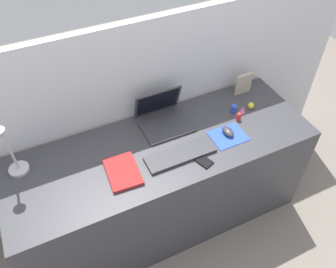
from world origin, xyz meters
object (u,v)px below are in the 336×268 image
at_px(picture_frame, 244,84).
at_px(toy_figurine_yellow, 251,106).
at_px(cell_phone, 202,160).
at_px(notebook_pad, 123,172).
at_px(toy_figurine_blue, 234,108).
at_px(keyboard, 180,154).
at_px(laptop, 163,116).
at_px(desk_lamp, 10,152).
at_px(toy_figurine_red, 239,116).
at_px(mouse, 228,131).
at_px(toy_figurine_pink, 242,109).

relative_size(picture_frame, toy_figurine_yellow, 3.38).
distance_m(cell_phone, picture_frame, 0.69).
height_order(notebook_pad, toy_figurine_blue, toy_figurine_blue).
bearing_deg(toy_figurine_yellow, toy_figurine_blue, 172.15).
xyz_separation_m(keyboard, toy_figurine_yellow, (0.60, 0.17, 0.01)).
relative_size(laptop, cell_phone, 2.34).
bearing_deg(desk_lamp, toy_figurine_blue, -2.88).
bearing_deg(toy_figurine_red, notebook_pad, -173.69).
xyz_separation_m(toy_figurine_red, toy_figurine_yellow, (0.13, 0.06, -0.01)).
distance_m(mouse, toy_figurine_pink, 0.23).
bearing_deg(toy_figurine_red, toy_figurine_pink, 38.91).
bearing_deg(toy_figurine_yellow, cell_phone, -153.46).
distance_m(keyboard, toy_figurine_yellow, 0.63).
bearing_deg(keyboard, picture_frame, 27.24).
distance_m(notebook_pad, toy_figurine_pink, 0.88).
relative_size(notebook_pad, toy_figurine_yellow, 5.40).
xyz_separation_m(mouse, picture_frame, (0.31, 0.30, 0.05)).
relative_size(notebook_pad, toy_figurine_red, 4.25).
bearing_deg(laptop, mouse, -40.38).
relative_size(keyboard, picture_frame, 2.73).
height_order(mouse, picture_frame, picture_frame).
xyz_separation_m(keyboard, picture_frame, (0.64, 0.33, 0.06)).
relative_size(mouse, toy_figurine_red, 1.70).
bearing_deg(cell_phone, toy_figurine_yellow, 6.71).
height_order(mouse, toy_figurine_yellow, toy_figurine_yellow).
distance_m(keyboard, picture_frame, 0.73).
distance_m(keyboard, desk_lamp, 0.90).
relative_size(mouse, cell_phone, 0.75).
relative_size(keyboard, desk_lamp, 1.08).
bearing_deg(toy_figurine_blue, toy_figurine_red, -97.78).
height_order(notebook_pad, toy_figurine_red, toy_figurine_red).
bearing_deg(toy_figurine_blue, notebook_pad, -168.59).
bearing_deg(notebook_pad, laptop, 40.59).
bearing_deg(laptop, toy_figurine_blue, -13.59).
xyz_separation_m(keyboard, toy_figurine_blue, (0.48, 0.19, 0.02)).
bearing_deg(toy_figurine_red, laptop, 157.26).
height_order(keyboard, toy_figurine_red, toy_figurine_red).
bearing_deg(cell_phone, notebook_pad, 146.35).
bearing_deg(toy_figurine_blue, picture_frame, 40.89).
distance_m(desk_lamp, picture_frame, 1.50).
relative_size(keyboard, cell_phone, 3.20).
height_order(toy_figurine_blue, toy_figurine_yellow, toy_figurine_blue).
xyz_separation_m(picture_frame, toy_figurine_yellow, (-0.04, -0.16, -0.05)).
xyz_separation_m(notebook_pad, toy_figurine_pink, (0.87, 0.14, 0.01)).
bearing_deg(notebook_pad, toy_figurine_blue, 15.19).
height_order(mouse, toy_figurine_pink, toy_figurine_pink).
xyz_separation_m(cell_phone, toy_figurine_blue, (0.39, 0.27, 0.03)).
height_order(keyboard, mouse, mouse).
distance_m(notebook_pad, toy_figurine_red, 0.81).
height_order(toy_figurine_red, toy_figurine_yellow, toy_figurine_red).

